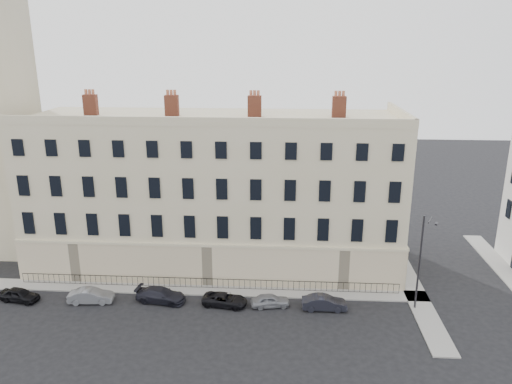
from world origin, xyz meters
TOP-DOWN VIEW (x-y plane):
  - ground at (0.00, 0.00)m, footprint 160.00×160.00m
  - terrace at (-5.97, 11.97)m, footprint 36.22×12.22m
  - pavement_terrace at (-10.00, 5.00)m, footprint 48.00×2.00m
  - pavement_east_return at (13.00, 8.00)m, footprint 2.00×24.00m
  - pavement_adjacent at (23.00, 10.00)m, footprint 2.00×20.00m
  - railings at (-6.00, 5.40)m, footprint 35.00×0.04m
  - car_a at (-22.11, 2.13)m, footprint 3.71×2.00m
  - car_b at (-15.73, 2.28)m, footprint 3.96×1.68m
  - car_c at (-9.66, 2.79)m, footprint 4.61×2.39m
  - car_d at (-3.98, 2.51)m, footprint 4.10×2.33m
  - car_e at (-0.05, 2.56)m, footprint 3.51×1.86m
  - car_f at (4.57, 2.35)m, footprint 3.84×1.38m
  - streetlamp at (12.40, 2.87)m, footprint 0.88×1.72m

SIDE VIEW (x-z plane):
  - ground at x=0.00m, z-range 0.00..0.00m
  - pavement_terrace at x=-10.00m, z-range 0.00..0.12m
  - pavement_east_return at x=13.00m, z-range 0.00..0.12m
  - pavement_adjacent at x=23.00m, z-range 0.00..0.12m
  - car_d at x=-3.98m, z-range 0.00..1.08m
  - railings at x=-6.00m, z-range 0.07..1.03m
  - car_e at x=-0.05m, z-range 0.00..1.14m
  - car_a at x=-22.11m, z-range 0.00..1.20m
  - car_f at x=4.57m, z-range 0.00..1.26m
  - car_b at x=-15.73m, z-range 0.00..1.27m
  - car_c at x=-9.66m, z-range 0.00..1.28m
  - streetlamp at x=12.40m, z-range 0.46..8.92m
  - terrace at x=-5.97m, z-range -1.00..16.00m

